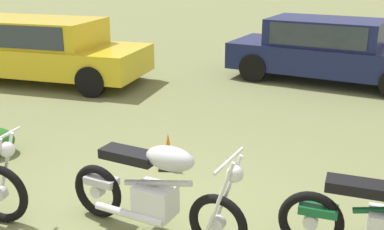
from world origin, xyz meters
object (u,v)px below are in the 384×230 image
object	(u,v)px
motorcycle_silver	(155,190)
traffic_cone	(168,152)
car_navy	(327,47)
car_yellow	(41,45)

from	to	relation	value
motorcycle_silver	traffic_cone	world-z (taller)	motorcycle_silver
traffic_cone	motorcycle_silver	bearing A→B (deg)	-88.95
car_navy	traffic_cone	bearing A→B (deg)	-97.20
motorcycle_silver	car_navy	bearing A→B (deg)	89.08
motorcycle_silver	car_yellow	distance (m)	7.12
motorcycle_silver	traffic_cone	bearing A→B (deg)	115.70
car_navy	car_yellow	bearing A→B (deg)	-151.93
car_yellow	motorcycle_silver	bearing A→B (deg)	-47.64
motorcycle_silver	traffic_cone	size ratio (longest dim) A/B	3.75
car_yellow	traffic_cone	xyz separation A→B (m)	(3.35, -4.67, -0.61)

